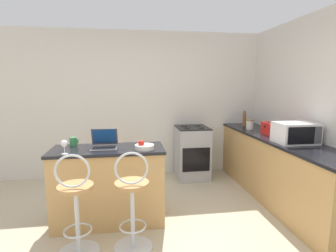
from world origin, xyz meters
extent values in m
plane|color=#BCAD8E|center=(0.00, 0.00, 0.00)|extent=(20.00, 20.00, 0.00)
cube|color=silver|center=(0.00, 2.31, 1.30)|extent=(12.00, 0.06, 2.60)
cube|color=tan|center=(-0.37, 0.60, 0.44)|extent=(1.29, 0.53, 0.89)
cube|color=black|center=(-0.37, 0.60, 0.91)|extent=(1.32, 0.56, 0.03)
cube|color=tan|center=(1.99, 0.89, 0.44)|extent=(0.60, 2.78, 0.89)
cube|color=black|center=(1.99, 0.89, 0.91)|extent=(0.63, 2.81, 0.03)
cylinder|color=silver|center=(-0.64, 0.02, 0.01)|extent=(0.40, 0.40, 0.02)
cylinder|color=silver|center=(-0.64, 0.02, 0.35)|extent=(0.04, 0.04, 0.67)
torus|color=silver|center=(-0.64, 0.02, 0.24)|extent=(0.28, 0.28, 0.02)
cylinder|color=#B7844C|center=(-0.64, 0.02, 0.69)|extent=(0.34, 0.34, 0.04)
torus|color=silver|center=(-0.64, -0.08, 0.88)|extent=(0.32, 0.02, 0.32)
cylinder|color=silver|center=(-0.10, 0.02, 0.01)|extent=(0.40, 0.40, 0.02)
cylinder|color=silver|center=(-0.10, 0.02, 0.35)|extent=(0.04, 0.04, 0.67)
torus|color=silver|center=(-0.10, 0.02, 0.24)|extent=(0.28, 0.28, 0.02)
cylinder|color=#B7844C|center=(-0.10, 0.02, 0.69)|extent=(0.34, 0.34, 0.04)
torus|color=silver|center=(-0.10, -0.08, 0.88)|extent=(0.32, 0.02, 0.32)
cube|color=#47474C|center=(-0.41, 0.57, 0.93)|extent=(0.31, 0.24, 0.01)
cube|color=black|center=(-0.41, 0.56, 0.94)|extent=(0.26, 0.13, 0.00)
cube|color=#47474C|center=(-0.41, 0.70, 1.05)|extent=(0.31, 0.09, 0.21)
cube|color=#19478C|center=(-0.41, 0.70, 1.05)|extent=(0.27, 0.08, 0.18)
cube|color=white|center=(1.98, 0.53, 1.06)|extent=(0.49, 0.35, 0.26)
cube|color=black|center=(1.94, 0.34, 1.06)|extent=(0.35, 0.01, 0.21)
cube|color=#4C4C51|center=(2.16, 0.35, 1.06)|extent=(0.10, 0.01, 0.21)
cube|color=red|center=(1.98, 1.07, 1.02)|extent=(0.22, 0.27, 0.19)
cube|color=black|center=(1.93, 1.07, 1.11)|extent=(0.05, 0.19, 0.00)
cube|color=black|center=(2.02, 1.07, 1.11)|extent=(0.05, 0.19, 0.00)
cube|color=black|center=(1.86, 1.07, 1.06)|extent=(0.02, 0.02, 0.02)
cube|color=#9EA3A8|center=(0.99, 1.96, 0.45)|extent=(0.55, 0.60, 0.90)
cube|color=black|center=(0.99, 1.65, 0.42)|extent=(0.47, 0.01, 0.41)
cube|color=black|center=(0.99, 1.96, 0.91)|extent=(0.55, 0.60, 0.02)
cylinder|color=black|center=(0.87, 1.84, 0.93)|extent=(0.11, 0.11, 0.01)
cylinder|color=black|center=(1.11, 1.84, 0.93)|extent=(0.11, 0.11, 0.01)
cylinder|color=black|center=(0.87, 2.08, 0.93)|extent=(0.11, 0.11, 0.01)
cylinder|color=black|center=(1.11, 2.08, 0.93)|extent=(0.11, 0.11, 0.01)
cylinder|color=silver|center=(1.88, 1.58, 1.00)|extent=(0.12, 0.12, 0.15)
cylinder|color=olive|center=(1.88, 1.58, 1.08)|extent=(0.12, 0.12, 0.02)
cylinder|color=silver|center=(-0.81, 0.40, 0.93)|extent=(0.07, 0.07, 0.00)
cylinder|color=silver|center=(-0.81, 0.40, 0.97)|extent=(0.01, 0.01, 0.08)
sphere|color=silver|center=(-0.81, 0.40, 1.04)|extent=(0.07, 0.07, 0.07)
cylinder|color=white|center=(2.22, 1.49, 0.97)|extent=(0.08, 0.08, 0.09)
torus|color=white|center=(2.27, 1.49, 0.98)|extent=(0.01, 0.06, 0.06)
cylinder|color=#338447|center=(-0.80, 0.79, 0.98)|extent=(0.08, 0.08, 0.10)
torus|color=#338447|center=(-0.74, 0.79, 0.98)|extent=(0.01, 0.07, 0.07)
cylinder|color=silver|center=(0.06, 0.48, 0.95)|extent=(0.22, 0.22, 0.05)
sphere|color=red|center=(0.02, 0.47, 1.00)|extent=(0.07, 0.07, 0.07)
sphere|color=orange|center=(0.01, 0.48, 1.00)|extent=(0.06, 0.06, 0.06)
sphere|color=#66B233|center=(0.02, 0.48, 1.00)|extent=(0.07, 0.07, 0.07)
cylinder|color=brown|center=(1.92, 1.90, 1.05)|extent=(0.06, 0.06, 0.25)
sphere|color=brown|center=(1.92, 1.90, 1.19)|extent=(0.04, 0.04, 0.04)
camera|label=1|loc=(-0.11, -2.48, 1.67)|focal=28.00mm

